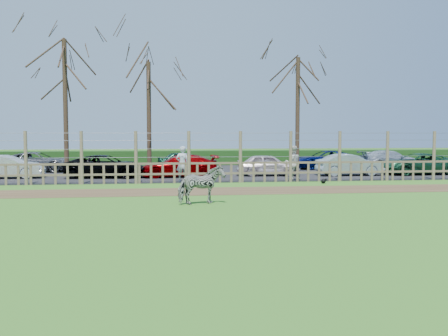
{
  "coord_description": "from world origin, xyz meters",
  "views": [
    {
      "loc": [
        -1.32,
        -15.86,
        2.39
      ],
      "look_at": [
        1.0,
        2.5,
        1.1
      ],
      "focal_mm": 40.0,
      "sensor_mm": 36.0,
      "label": 1
    }
  ],
  "objects": [
    {
      "name": "car_13",
      "position": [
        13.95,
        15.98,
        0.64
      ],
      "size": [
        4.25,
        1.99,
        1.2
      ],
      "primitive_type": "imported",
      "rotation": [
        0.0,
        0.0,
        1.65
      ],
      "color": "#B3BCC7",
      "rests_on": "asphalt"
    },
    {
      "name": "tree_mid",
      "position": [
        -2.0,
        13.5,
        4.87
      ],
      "size": [
        4.8,
        4.8,
        6.83
      ],
      "color": "#3D2B1E",
      "rests_on": "ground"
    },
    {
      "name": "hedge",
      "position": [
        0.0,
        21.5,
        0.55
      ],
      "size": [
        46.0,
        2.0,
        1.1
      ],
      "primitive_type": "cube",
      "color": "#1E4716",
      "rests_on": "ground"
    },
    {
      "name": "car_8",
      "position": [
        -8.83,
        15.73,
        0.64
      ],
      "size": [
        4.41,
        2.21,
        1.2
      ],
      "primitive_type": "imported",
      "rotation": [
        0.0,
        0.0,
        1.52
      ],
      "color": "slate",
      "rests_on": "asphalt"
    },
    {
      "name": "crow",
      "position": [
        6.36,
        6.99,
        0.12
      ],
      "size": [
        0.3,
        0.22,
        0.24
      ],
      "color": "black",
      "rests_on": "ground"
    },
    {
      "name": "car_10",
      "position": [
        0.2,
        15.66,
        0.64
      ],
      "size": [
        3.65,
        1.76,
        1.2
      ],
      "primitive_type": "imported",
      "rotation": [
        0.0,
        0.0,
        1.67
      ],
      "color": "#10442B",
      "rests_on": "asphalt"
    },
    {
      "name": "dirt_strip",
      "position": [
        0.0,
        4.5,
        0.01
      ],
      "size": [
        34.0,
        2.8,
        0.01
      ],
      "primitive_type": "cube",
      "color": "brown",
      "rests_on": "ground"
    },
    {
      "name": "car_12",
      "position": [
        9.42,
        15.92,
        0.64
      ],
      "size": [
        4.32,
        2.0,
        1.2
      ],
      "primitive_type": "imported",
      "rotation": [
        0.0,
        0.0,
        4.71
      ],
      "color": "#051050",
      "rests_on": "asphalt"
    },
    {
      "name": "car_3",
      "position": [
        -0.34,
        11.01,
        0.64
      ],
      "size": [
        4.2,
        1.86,
        1.2
      ],
      "primitive_type": "imported",
      "rotation": [
        0.0,
        0.0,
        4.76
      ],
      "color": "#910103",
      "rests_on": "asphalt"
    },
    {
      "name": "car_2",
      "position": [
        -4.24,
        11.16,
        0.64
      ],
      "size": [
        4.5,
        2.44,
        1.2
      ],
      "primitive_type": "imported",
      "rotation": [
        0.0,
        0.0,
        1.47
      ],
      "color": "black",
      "rests_on": "asphalt"
    },
    {
      "name": "asphalt",
      "position": [
        0.0,
        14.5,
        0.02
      ],
      "size": [
        44.0,
        13.0,
        0.04
      ],
      "primitive_type": "cube",
      "color": "#232326",
      "rests_on": "ground"
    },
    {
      "name": "zebra",
      "position": [
        0.01,
        0.79,
        0.65
      ],
      "size": [
        1.69,
        1.17,
        1.3
      ],
      "primitive_type": "imported",
      "rotation": [
        0.0,
        0.0,
        1.91
      ],
      "color": "gray",
      "rests_on": "ground"
    },
    {
      "name": "tree_left",
      "position": [
        -6.5,
        12.5,
        5.62
      ],
      "size": [
        4.8,
        4.8,
        7.88
      ],
      "color": "#3D2B1E",
      "rests_on": "ground"
    },
    {
      "name": "visitor_b",
      "position": [
        5.24,
        8.47,
        0.9
      ],
      "size": [
        0.93,
        0.78,
        1.72
      ],
      "primitive_type": "imported",
      "rotation": [
        0.0,
        0.0,
        3.3
      ],
      "color": "silver",
      "rests_on": "asphalt"
    },
    {
      "name": "tree_right",
      "position": [
        7.0,
        14.0,
        5.24
      ],
      "size": [
        4.8,
        4.8,
        7.35
      ],
      "color": "#3D2B1E",
      "rests_on": "ground"
    },
    {
      "name": "car_1",
      "position": [
        -9.3,
        11.36,
        0.64
      ],
      "size": [
        3.68,
        1.39,
        1.2
      ],
      "primitive_type": "imported",
      "rotation": [
        0.0,
        0.0,
        1.6
      ],
      "color": "silver",
      "rests_on": "asphalt"
    },
    {
      "name": "visitor_a",
      "position": [
        -0.29,
        8.48,
        0.9
      ],
      "size": [
        0.68,
        0.49,
        1.72
      ],
      "primitive_type": "imported",
      "rotation": [
        0.0,
        0.0,
        3.27
      ],
      "color": "silver",
      "rests_on": "asphalt"
    },
    {
      "name": "car_4",
      "position": [
        4.58,
        11.21,
        0.64
      ],
      "size": [
        3.66,
        1.79,
        1.2
      ],
      "primitive_type": "imported",
      "rotation": [
        0.0,
        0.0,
        1.46
      ],
      "color": "silver",
      "rests_on": "asphalt"
    },
    {
      "name": "ground",
      "position": [
        0.0,
        0.0,
        0.0
      ],
      "size": [
        120.0,
        120.0,
        0.0
      ],
      "primitive_type": "plane",
      "color": "#519B43",
      "rests_on": "ground"
    },
    {
      "name": "car_5",
      "position": [
        9.11,
        10.78,
        0.64
      ],
      "size": [
        3.65,
        1.29,
        1.2
      ],
      "primitive_type": "imported",
      "rotation": [
        0.0,
        0.0,
        1.58
      ],
      "color": "#ABBDC0",
      "rests_on": "asphalt"
    },
    {
      "name": "car_6",
      "position": [
        13.21,
        10.99,
        0.64
      ],
      "size": [
        4.43,
        2.25,
        1.2
      ],
      "primitive_type": "imported",
      "rotation": [
        0.0,
        0.0,
        4.77
      ],
      "color": "#1B5232",
      "rests_on": "asphalt"
    },
    {
      "name": "fence",
      "position": [
        0.0,
        8.0,
        0.8
      ],
      "size": [
        30.16,
        0.16,
        2.5
      ],
      "color": "brown",
      "rests_on": "ground"
    }
  ]
}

